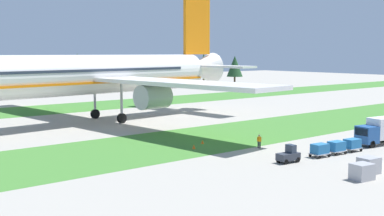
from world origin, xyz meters
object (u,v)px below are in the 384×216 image
Objects in this scene: catering_truck at (380,130)px; ground_crew_marshaller at (259,141)px; uld_container_0 at (369,165)px; cargo_dolly_lead at (320,149)px; uld_container_1 at (362,172)px; taxiway_marker_0 at (203,142)px; airliner at (95,74)px; cargo_dolly_second at (336,147)px; baggage_tug at (289,155)px; taxiway_marker_1 at (194,147)px; cargo_dolly_third at (352,144)px.

catering_truck reaches higher than ground_crew_marshaller.
catering_truck reaches higher than uld_container_0.
cargo_dolly_lead is at bearing 97.24° from catering_truck.
uld_container_0 is (-1.11, -15.92, -0.11)m from ground_crew_marshaller.
uld_container_1 is 3.99× the size of taxiway_marker_0.
cargo_dolly_lead is 8.25m from ground_crew_marshaller.
airliner reaches higher than uld_container_1.
cargo_dolly_second is 0.32× the size of catering_truck.
catering_truck is 3.62× the size of uld_container_0.
baggage_tug is 1.16× the size of cargo_dolly_lead.
airliner is 42.16m from baggage_tug.
airliner is at bearing 18.01° from cargo_dolly_second.
ground_crew_marshaller is 8.35m from taxiway_marker_1.
ground_crew_marshaller is 0.87× the size of uld_container_1.
catering_truck is (18.88, -42.32, -6.38)m from airliner.
airliner is 30.13m from taxiway_marker_1.
cargo_dolly_lead is 2.90m from cargo_dolly_second.
cargo_dolly_second is 9.35m from uld_container_0.
cargo_dolly_lead is 1.00× the size of cargo_dolly_third.
airliner is 42.25× the size of ground_crew_marshaller.
ground_crew_marshaller is at bearing -61.17° from taxiway_marker_0.
cargo_dolly_second is 1.17× the size of uld_container_1.
taxiway_marker_1 is (-14.09, 13.49, -0.64)m from cargo_dolly_third.
cargo_dolly_second is 17.34m from taxiway_marker_1.
cargo_dolly_third is 1.17× the size of uld_container_0.
uld_container_0 is (-8.43, -7.26, -0.08)m from cargo_dolly_third.
baggage_tug is 8.38m from ground_crew_marshaller.
airliner is 36.75× the size of uld_container_0.
cargo_dolly_lead is at bearing -57.29° from taxiway_marker_1.
ground_crew_marshaller is (-1.54, 8.11, 0.03)m from cargo_dolly_lead.
catering_truck is at bearing 25.17° from uld_container_1.
ground_crew_marshaller is at bearing -18.97° from baggage_tug.
uld_container_0 is at bearing 166.66° from cargo_dolly_lead.
baggage_tug is 9.17m from uld_container_1.
cargo_dolly_third is at bearing -169.53° from airliner.
uld_container_1 reaches higher than cargo_dolly_lead.
cargo_dolly_third is at bearing 36.29° from uld_container_1.
cargo_dolly_lead is at bearing -90.00° from baggage_tug.
airliner reaches higher than baggage_tug.
taxiway_marker_1 reaches higher than taxiway_marker_0.
cargo_dolly_third is 11.12m from uld_container_0.
cargo_dolly_second is 17.19m from taxiway_marker_0.
taxiway_marker_0 is (-11.03, 15.40, -0.67)m from cargo_dolly_third.
taxiway_marker_1 is at bearing -163.45° from ground_crew_marshaller.
catering_truck is at bearing 20.61° from ground_crew_marshaller.
taxiway_marker_0 is 3.60m from taxiway_marker_1.
airliner is at bearing 86.51° from taxiway_marker_1.
uld_container_0 is (-14.99, -7.42, -1.12)m from catering_truck.
airliner is 132.13× the size of taxiway_marker_1.
uld_container_0 is at bearing 178.77° from airliner.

